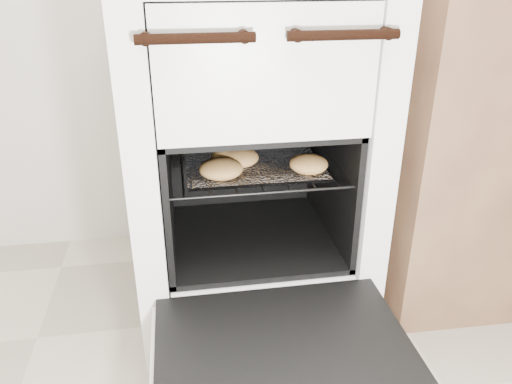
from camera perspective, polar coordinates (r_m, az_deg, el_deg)
stove at (r=1.36m, az=-0.99°, el=4.45°), size 0.60×0.66×0.92m
oven_door at (r=1.06m, az=3.27°, el=-18.03°), size 0.54×0.42×0.04m
oven_rack at (r=1.30m, az=-0.57°, el=3.55°), size 0.43×0.42×0.01m
foil_sheet at (r=1.28m, az=-0.43°, el=3.47°), size 0.34×0.30×0.01m
baked_rolls at (r=1.21m, az=-0.95°, el=3.45°), size 0.35×0.20×0.04m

